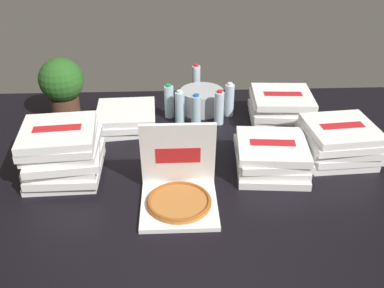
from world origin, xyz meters
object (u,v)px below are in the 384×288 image
(pizza_stack_left_mid, at_px, (271,156))
(pizza_stack_left_near, at_px, (125,118))
(water_bottle_3, at_px, (180,108))
(water_bottle_4, at_px, (219,108))
(water_bottle_0, at_px, (196,112))
(water_bottle_1, at_px, (229,100))
(ice_bucket, at_px, (202,100))
(open_pizza_box, at_px, (179,189))
(pizza_stack_center_near, at_px, (338,142))
(pizza_stack_left_far, at_px, (280,108))
(potted_plant, at_px, (62,85))
(pizza_stack_right_near, at_px, (63,153))
(water_bottle_5, at_px, (169,101))
(water_bottle_2, at_px, (196,80))

(pizza_stack_left_mid, height_order, pizza_stack_left_near, pizza_stack_left_mid)
(water_bottle_3, xyz_separation_m, water_bottle_4, (0.27, -0.01, 0.00))
(water_bottle_0, bearing_deg, water_bottle_1, 36.66)
(pizza_stack_left_near, distance_m, ice_bucket, 0.59)
(pizza_stack_left_mid, bearing_deg, open_pizza_box, -152.27)
(pizza_stack_center_near, bearing_deg, pizza_stack_left_far, 117.49)
(pizza_stack_left_mid, bearing_deg, pizza_stack_left_near, 147.44)
(pizza_stack_left_near, xyz_separation_m, water_bottle_4, (0.65, 0.02, 0.05))
(ice_bucket, bearing_deg, water_bottle_3, -129.05)
(water_bottle_3, distance_m, water_bottle_4, 0.27)
(pizza_stack_left_far, xyz_separation_m, potted_plant, (-1.51, 0.14, 0.14))
(open_pizza_box, distance_m, pizza_stack_left_mid, 0.61)
(pizza_stack_right_near, relative_size, water_bottle_5, 1.81)
(pizza_stack_left_far, relative_size, pizza_stack_left_near, 1.02)
(ice_bucket, height_order, water_bottle_4, water_bottle_4)
(pizza_stack_left_mid, bearing_deg, pizza_stack_center_near, 15.16)
(pizza_stack_left_mid, relative_size, water_bottle_2, 1.80)
(pizza_stack_left_far, distance_m, pizza_stack_left_near, 1.07)
(pizza_stack_left_near, distance_m, water_bottle_4, 0.65)
(pizza_stack_right_near, distance_m, pizza_stack_center_near, 1.61)
(pizza_stack_right_near, distance_m, potted_plant, 0.76)
(water_bottle_2, distance_m, water_bottle_4, 0.53)
(pizza_stack_right_near, bearing_deg, water_bottle_2, 54.34)
(water_bottle_4, distance_m, potted_plant, 1.10)
(pizza_stack_left_far, distance_m, water_bottle_5, 0.78)
(pizza_stack_center_near, height_order, ice_bucket, pizza_stack_center_near)
(pizza_stack_center_near, distance_m, water_bottle_3, 1.06)
(water_bottle_2, xyz_separation_m, water_bottle_3, (-0.14, -0.50, 0.00))
(pizza_stack_left_mid, bearing_deg, ice_bucket, 113.64)
(pizza_stack_right_near, distance_m, pizza_stack_left_near, 0.66)
(pizza_stack_center_near, distance_m, ice_bucket, 1.04)
(pizza_stack_left_mid, height_order, pizza_stack_left_far, pizza_stack_left_far)
(water_bottle_5, bearing_deg, pizza_stack_left_near, -154.72)
(pizza_stack_center_near, distance_m, water_bottle_2, 1.27)
(pizza_stack_center_near, distance_m, water_bottle_1, 0.84)
(ice_bucket, xyz_separation_m, potted_plant, (-0.97, -0.08, 0.17))
(pizza_stack_left_mid, distance_m, ice_bucket, 0.88)
(open_pizza_box, distance_m, pizza_stack_left_far, 1.13)
(open_pizza_box, relative_size, water_bottle_4, 1.67)
(pizza_stack_left_mid, bearing_deg, potted_plant, 151.18)
(pizza_stack_left_mid, xyz_separation_m, water_bottle_1, (-0.16, 0.72, 0.03))
(water_bottle_5, bearing_deg, potted_plant, 178.47)
(water_bottle_4, bearing_deg, water_bottle_2, 104.62)
(pizza_stack_right_near, relative_size, water_bottle_2, 1.81)
(pizza_stack_right_near, distance_m, water_bottle_5, 0.93)
(ice_bucket, relative_size, water_bottle_0, 1.27)
(ice_bucket, xyz_separation_m, water_bottle_2, (-0.03, 0.30, 0.04))
(pizza_stack_center_near, distance_m, potted_plant, 1.86)
(water_bottle_1, relative_size, water_bottle_4, 1.00)
(open_pizza_box, bearing_deg, potted_plant, 127.85)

